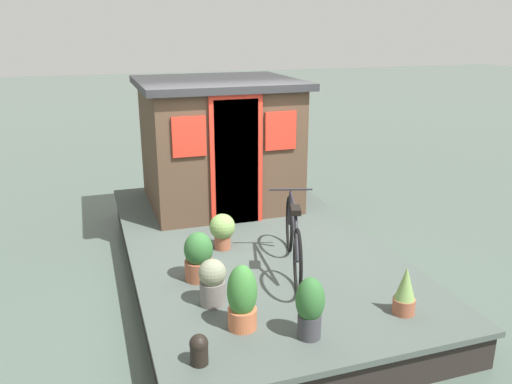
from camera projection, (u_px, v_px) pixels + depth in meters
The scene contains 11 objects.
ground_plane at pixel (251, 270), 6.73m from camera, with size 60.00×60.00×0.00m, color #47564C.
houseboat_deck at pixel (251, 255), 6.66m from camera, with size 5.39×3.04×0.42m.
houseboat_cabin at pixel (218, 142), 7.74m from camera, with size 2.10×2.28×1.86m.
bicycle at pixel (293, 238), 5.69m from camera, with size 1.64×0.64×0.81m.
potted_plant_ivy at pixel (199, 257), 5.51m from camera, with size 0.31×0.31×0.53m.
potted_plant_succulent at pixel (222, 229), 6.27m from camera, with size 0.31×0.31×0.44m.
potted_plant_rosemary at pixel (310, 307), 4.46m from camera, with size 0.25×0.25×0.57m.
potted_plant_fern at pixel (242, 298), 4.60m from camera, with size 0.27×0.27×0.61m.
potted_plant_basil at pixel (213, 282), 5.01m from camera, with size 0.27×0.27×0.47m.
potted_plant_thyme at pixel (405, 291), 4.85m from camera, with size 0.21×0.21×0.48m.
mooring_bollard at pixel (199, 349), 4.14m from camera, with size 0.15×0.15×0.26m.
Camera 1 is at (-5.81, 1.86, 3.02)m, focal length 36.45 mm.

